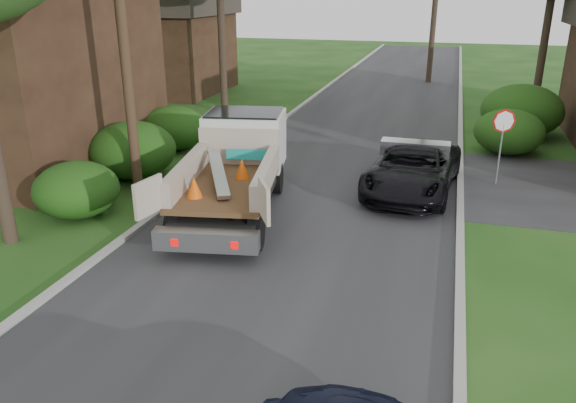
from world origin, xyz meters
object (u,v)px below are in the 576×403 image
(flatbed_truck, at_px, (238,158))
(house_left_far, at_px, (161,40))
(utility_pole, at_px, (121,19))
(black_pickup, at_px, (413,169))
(stop_sign, at_px, (503,131))

(flatbed_truck, bearing_deg, house_left_far, 113.81)
(house_left_far, bearing_deg, flatbed_truck, -56.12)
(utility_pole, xyz_separation_m, house_left_far, (-8.02, 17.02, -2.12))
(house_left_far, bearing_deg, utility_pole, -64.77)
(house_left_far, height_order, black_pickup, house_left_far)
(stop_sign, bearing_deg, utility_pole, -159.38)
(utility_pole, bearing_deg, black_pickup, 17.95)
(stop_sign, distance_m, utility_pole, 11.91)
(stop_sign, distance_m, black_pickup, 3.12)
(black_pickup, bearing_deg, utility_pole, -156.39)
(house_left_far, bearing_deg, stop_sign, -34.81)
(utility_pole, bearing_deg, house_left_far, 115.23)
(black_pickup, bearing_deg, flatbed_truck, -148.56)
(stop_sign, xyz_separation_m, house_left_far, (-18.70, 13.00, 1.27))
(stop_sign, bearing_deg, house_left_far, 145.19)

